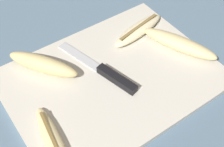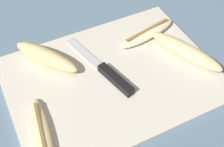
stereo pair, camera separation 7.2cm
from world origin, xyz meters
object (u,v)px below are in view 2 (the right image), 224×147
Objects in this scene: knife at (110,74)px; banana_pale_long at (147,33)px; banana_ripe_center at (43,139)px; banana_spotted_left at (46,57)px; banana_mellow_near at (186,51)px.

knife is 1.32× the size of banana_pale_long.
banana_ripe_center reaches higher than knife.
knife is 0.16m from banana_spotted_left.
banana_pale_long is 1.04× the size of banana_spotted_left.
banana_mellow_near is (0.20, -0.02, 0.01)m from knife.
banana_mellow_near is at bearing 10.40° from banana_ripe_center.
banana_mellow_near reaches higher than banana_ripe_center.
banana_pale_long is at bearing -5.41° from banana_spotted_left.
banana_ripe_center is (-0.19, -0.09, 0.00)m from knife.
knife is at bearing -151.02° from banana_pale_long.
banana_mellow_near reaches higher than knife.
banana_spotted_left is (-0.12, 0.11, 0.01)m from knife.
banana_mellow_near is at bearing -20.81° from knife.
banana_ripe_center is at bearing -152.67° from banana_pale_long.
knife is at bearing -42.55° from banana_spotted_left.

